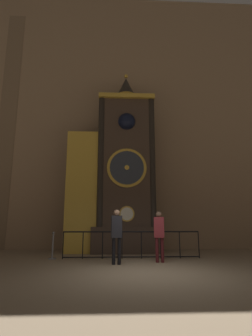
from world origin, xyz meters
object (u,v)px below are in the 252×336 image
object	(u,v)px
visitor_near	(117,231)
clock_tower	(116,174)
visitor_far	(159,231)
stanchion_post	(53,250)

from	to	relation	value
visitor_near	clock_tower	bearing A→B (deg)	85.74
visitor_far	stanchion_post	xyz separation A→B (m)	(-3.78, 1.02, -0.70)
visitor_far	stanchion_post	bearing A→B (deg)	177.22
visitor_far	stanchion_post	world-z (taller)	visitor_far
visitor_near	stanchion_post	distance (m)	2.81
clock_tower	visitor_far	size ratio (longest dim) A/B	5.20
visitor_far	stanchion_post	distance (m)	3.98
stanchion_post	visitor_far	bearing A→B (deg)	-15.09
visitor_near	visitor_far	world-z (taller)	visitor_near
clock_tower	visitor_far	world-z (taller)	clock_tower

